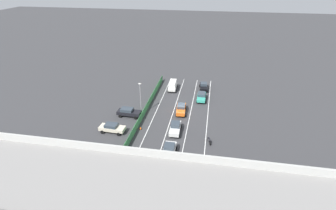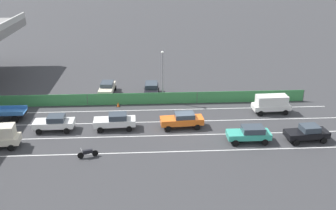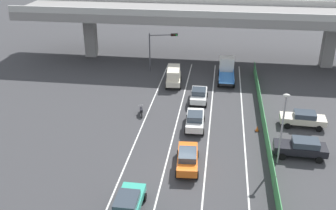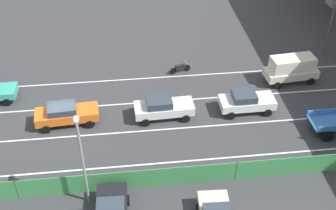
% 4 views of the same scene
% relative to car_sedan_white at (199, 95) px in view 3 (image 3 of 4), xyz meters
% --- Properties ---
extents(ground_plane, '(300.00, 300.00, 0.00)m').
position_rel_car_sedan_white_xyz_m(ground_plane, '(-0.19, -14.22, -0.92)').
color(ground_plane, '#38383A').
extents(lane_line_left_edge, '(0.14, 45.54, 0.01)m').
position_rel_car_sedan_white_xyz_m(lane_line_left_edge, '(-5.46, -9.45, -0.92)').
color(lane_line_left_edge, silver).
rests_on(lane_line_left_edge, ground).
extents(lane_line_mid_left, '(0.14, 45.54, 0.01)m').
position_rel_car_sedan_white_xyz_m(lane_line_mid_left, '(-1.95, -9.45, -0.92)').
color(lane_line_mid_left, silver).
rests_on(lane_line_mid_left, ground).
extents(lane_line_mid_right, '(0.14, 45.54, 0.01)m').
position_rel_car_sedan_white_xyz_m(lane_line_mid_right, '(1.57, -9.45, -0.92)').
color(lane_line_mid_right, silver).
rests_on(lane_line_mid_right, ground).
extents(lane_line_right_edge, '(0.14, 45.54, 0.01)m').
position_rel_car_sedan_white_xyz_m(lane_line_right_edge, '(5.08, -9.45, -0.92)').
color(lane_line_right_edge, silver).
rests_on(lane_line_right_edge, ground).
extents(elevated_overpass, '(56.03, 10.46, 8.63)m').
position_rel_car_sedan_white_xyz_m(elevated_overpass, '(-0.19, 15.32, 6.06)').
color(elevated_overpass, gray).
rests_on(elevated_overpass, ground).
extents(green_fence, '(0.10, 41.64, 1.51)m').
position_rel_car_sedan_white_xyz_m(green_fence, '(7.09, -9.45, -0.17)').
color(green_fence, '#3D8E4C').
rests_on(green_fence, ground).
extents(car_sedan_white, '(2.07, 4.29, 1.70)m').
position_rel_car_sedan_white_xyz_m(car_sedan_white, '(0.00, 0.00, 0.00)').
color(car_sedan_white, white).
rests_on(car_sedan_white, ground).
extents(car_taxi_teal, '(2.03, 4.38, 1.65)m').
position_rel_car_sedan_white_xyz_m(car_taxi_teal, '(-3.74, -20.36, -0.00)').
color(car_taxi_teal, teal).
rests_on(car_taxi_teal, ground).
extents(car_taxi_orange, '(2.20, 4.79, 1.69)m').
position_rel_car_sedan_white_xyz_m(car_taxi_orange, '(-0.03, -13.83, 0.01)').
color(car_taxi_orange, orange).
rests_on(car_taxi_orange, ground).
extents(car_hatchback_white, '(2.12, 4.58, 1.75)m').
position_rel_car_sedan_white_xyz_m(car_hatchback_white, '(0.06, -6.53, 0.02)').
color(car_hatchback_white, silver).
rests_on(car_hatchback_white, ground).
extents(car_van_cream, '(2.31, 4.62, 2.32)m').
position_rel_car_sedan_white_xyz_m(car_van_cream, '(-3.64, 4.86, 0.38)').
color(car_van_cream, beige).
rests_on(car_van_cream, ground).
extents(flatbed_truck_blue, '(2.26, 6.03, 2.70)m').
position_rel_car_sedan_white_xyz_m(flatbed_truck_blue, '(3.18, 8.21, 0.45)').
color(flatbed_truck_blue, black).
rests_on(flatbed_truck_blue, ground).
extents(motorcycle, '(0.76, 1.90, 0.93)m').
position_rel_car_sedan_white_xyz_m(motorcycle, '(-6.06, -4.36, -0.46)').
color(motorcycle, black).
rests_on(motorcycle, ground).
extents(parked_sedan_dark, '(4.72, 2.19, 1.72)m').
position_rel_car_sedan_white_xyz_m(parked_sedan_dark, '(10.00, -10.60, 0.04)').
color(parked_sedan_dark, black).
rests_on(parked_sedan_dark, ground).
extents(parked_sedan_cream, '(4.67, 2.22, 1.63)m').
position_rel_car_sedan_white_xyz_m(parked_sedan_cream, '(11.16, -4.60, -0.01)').
color(parked_sedan_cream, beige).
rests_on(parked_sedan_cream, ground).
extents(traffic_light, '(3.95, 1.13, 5.52)m').
position_rel_car_sedan_white_xyz_m(traffic_light, '(-6.26, 9.92, 3.02)').
color(traffic_light, '#47474C').
rests_on(traffic_light, ground).
extents(street_lamp, '(0.60, 0.36, 6.68)m').
position_rel_car_sedan_white_xyz_m(street_lamp, '(7.81, -12.02, 3.17)').
color(street_lamp, gray).
rests_on(street_lamp, ground).
extents(traffic_cone, '(0.47, 0.47, 0.58)m').
position_rel_car_sedan_white_xyz_m(traffic_cone, '(6.42, -6.38, -0.65)').
color(traffic_cone, orange).
rests_on(traffic_cone, ground).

